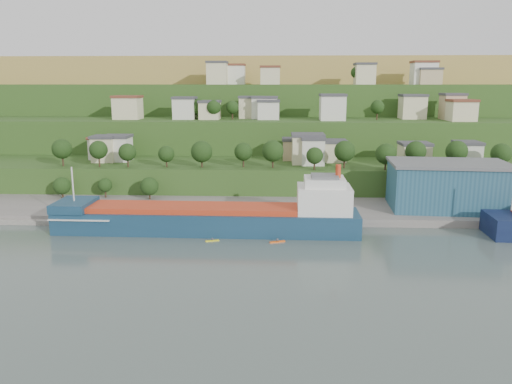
# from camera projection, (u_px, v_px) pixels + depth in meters

# --- Properties ---
(ground) EXTENTS (500.00, 500.00, 0.00)m
(ground) POSITION_uv_depth(u_px,v_px,m) (266.00, 245.00, 111.92)
(ground) COLOR #404E4A
(ground) RESTS_ON ground
(quay) EXTENTS (220.00, 26.00, 4.00)m
(quay) POSITION_uv_depth(u_px,v_px,m) (341.00, 214.00, 138.39)
(quay) COLOR slate
(quay) RESTS_ON ground
(pebble_beach) EXTENTS (40.00, 18.00, 2.40)m
(pebble_beach) POSITION_uv_depth(u_px,v_px,m) (67.00, 216.00, 135.74)
(pebble_beach) COLOR slate
(pebble_beach) RESTS_ON ground
(hillside) EXTENTS (360.00, 210.51, 96.00)m
(hillside) POSITION_uv_depth(u_px,v_px,m) (274.00, 149.00, 276.54)
(hillside) COLOR #284719
(hillside) RESTS_ON ground
(cargo_ship_near) EXTENTS (73.60, 12.57, 18.88)m
(cargo_ship_near) POSITION_uv_depth(u_px,v_px,m) (217.00, 220.00, 121.31)
(cargo_ship_near) COLOR #123146
(cargo_ship_near) RESTS_ON ground
(warehouse) EXTENTS (32.30, 21.20, 12.80)m
(warehouse) POSITION_uv_depth(u_px,v_px,m) (448.00, 185.00, 135.03)
(warehouse) COLOR navy
(warehouse) RESTS_ON quay
(caravan) EXTENTS (6.36, 3.28, 2.84)m
(caravan) POSITION_uv_depth(u_px,v_px,m) (71.00, 208.00, 134.29)
(caravan) COLOR white
(caravan) RESTS_ON pebble_beach
(dinghy) EXTENTS (3.94, 2.10, 0.75)m
(dinghy) POSITION_uv_depth(u_px,v_px,m) (118.00, 215.00, 130.87)
(dinghy) COLOR silver
(dinghy) RESTS_ON pebble_beach
(kayak_orange) EXTENTS (3.63, 1.89, 0.91)m
(kayak_orange) POSITION_uv_depth(u_px,v_px,m) (277.00, 241.00, 113.57)
(kayak_orange) COLOR #F35C15
(kayak_orange) RESTS_ON ground
(kayak_yellow) EXTENTS (3.15, 1.48, 0.78)m
(kayak_yellow) POSITION_uv_depth(u_px,v_px,m) (212.00, 240.00, 114.37)
(kayak_yellow) COLOR yellow
(kayak_yellow) RESTS_ON ground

